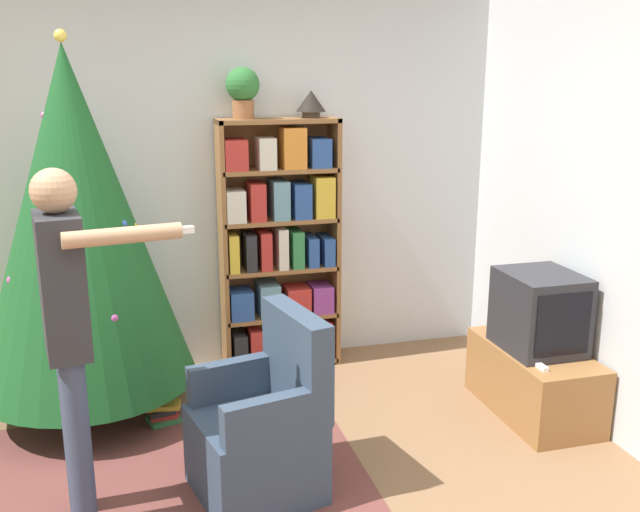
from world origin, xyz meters
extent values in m
cube|color=silver|center=(0.00, 2.15, 1.30)|extent=(8.00, 0.10, 2.60)
cube|color=brown|center=(-0.22, 0.39, 0.00)|extent=(2.00, 2.03, 0.01)
cube|color=brown|center=(0.27, 1.94, 0.87)|extent=(0.03, 0.27, 1.74)
cube|color=brown|center=(1.05, 1.94, 0.87)|extent=(0.03, 0.27, 1.74)
cube|color=brown|center=(0.66, 1.94, 1.72)|extent=(0.81, 0.27, 0.03)
cube|color=brown|center=(0.66, 2.07, 0.87)|extent=(0.81, 0.01, 1.74)
cube|color=brown|center=(0.66, 1.94, 0.03)|extent=(0.78, 0.27, 0.03)
cube|color=#232328|center=(0.36, 1.93, 0.16)|extent=(0.09, 0.24, 0.23)
cube|color=#B22D28|center=(0.46, 1.92, 0.17)|extent=(0.08, 0.21, 0.25)
cube|color=#843889|center=(0.59, 1.93, 0.14)|extent=(0.09, 0.24, 0.20)
cube|color=#284C93|center=(0.73, 1.93, 0.15)|extent=(0.10, 0.25, 0.21)
cube|color=#284C93|center=(0.85, 1.91, 0.18)|extent=(0.09, 0.20, 0.27)
cube|color=#B22D28|center=(0.97, 1.92, 0.18)|extent=(0.09, 0.22, 0.27)
cube|color=brown|center=(0.66, 1.94, 0.37)|extent=(0.78, 0.27, 0.03)
cube|color=#284C93|center=(0.38, 1.92, 0.49)|extent=(0.16, 0.22, 0.20)
cube|color=#5B899E|center=(0.57, 1.93, 0.50)|extent=(0.14, 0.25, 0.23)
cube|color=#B22D28|center=(0.77, 1.91, 0.48)|extent=(0.17, 0.20, 0.19)
cube|color=#843889|center=(0.95, 1.92, 0.48)|extent=(0.15, 0.22, 0.19)
cube|color=brown|center=(0.66, 1.94, 0.71)|extent=(0.78, 0.27, 0.03)
cube|color=gold|center=(0.33, 1.93, 0.86)|extent=(0.07, 0.23, 0.26)
cube|color=#232328|center=(0.45, 1.92, 0.85)|extent=(0.07, 0.22, 0.25)
cube|color=#B22D28|center=(0.55, 1.94, 0.86)|extent=(0.07, 0.25, 0.26)
cube|color=beige|center=(0.66, 1.92, 0.87)|extent=(0.07, 0.23, 0.28)
cube|color=#2D7A42|center=(0.77, 1.93, 0.86)|extent=(0.08, 0.24, 0.25)
cube|color=#284C93|center=(0.88, 1.93, 0.83)|extent=(0.07, 0.24, 0.20)
cube|color=#284C93|center=(0.99, 1.94, 0.83)|extent=(0.07, 0.25, 0.20)
cube|color=brown|center=(0.66, 1.94, 1.06)|extent=(0.78, 0.27, 0.03)
cube|color=beige|center=(0.35, 1.92, 1.18)|extent=(0.13, 0.22, 0.21)
cube|color=#B22D28|center=(0.50, 1.92, 1.20)|extent=(0.10, 0.21, 0.25)
cube|color=#5B899E|center=(0.66, 1.93, 1.20)|extent=(0.11, 0.25, 0.26)
cube|color=#284C93|center=(0.80, 1.93, 1.19)|extent=(0.12, 0.24, 0.24)
cube|color=gold|center=(0.96, 1.91, 1.21)|extent=(0.13, 0.20, 0.28)
cube|color=brown|center=(0.66, 1.94, 1.40)|extent=(0.78, 0.27, 0.03)
cube|color=#B22D28|center=(0.36, 1.93, 1.51)|extent=(0.15, 0.24, 0.20)
cube|color=beige|center=(0.57, 1.91, 1.52)|extent=(0.11, 0.20, 0.21)
cube|color=orange|center=(0.75, 1.91, 1.55)|extent=(0.15, 0.19, 0.27)
cube|color=#284C93|center=(0.93, 1.93, 1.51)|extent=(0.13, 0.25, 0.19)
cube|color=#996638|center=(1.99, 0.79, 0.21)|extent=(0.46, 0.88, 0.42)
cube|color=#28282D|center=(1.99, 0.79, 0.66)|extent=(0.42, 0.48, 0.47)
cube|color=black|center=(1.99, 0.55, 0.66)|extent=(0.34, 0.01, 0.37)
cube|color=white|center=(1.85, 0.53, 0.43)|extent=(0.04, 0.12, 0.02)
cylinder|color=#4C3323|center=(-0.62, 1.53, 0.05)|extent=(0.36, 0.36, 0.10)
cylinder|color=brown|center=(-0.62, 1.53, 0.16)|extent=(0.08, 0.08, 0.12)
cone|color=#195123|center=(-0.62, 1.53, 1.21)|extent=(1.28, 1.28, 1.98)
sphere|color=#335BB2|center=(-0.37, 1.36, 1.21)|extent=(0.05, 0.05, 0.05)
sphere|color=#B74C93|center=(-0.98, 1.36, 0.92)|extent=(0.05, 0.05, 0.05)
sphere|color=#B74C93|center=(-0.64, 1.90, 0.97)|extent=(0.07, 0.07, 0.07)
sphere|color=#335BB2|center=(-0.69, 1.64, 1.77)|extent=(0.04, 0.04, 0.04)
sphere|color=gold|center=(-0.68, 1.06, 0.67)|extent=(0.06, 0.06, 0.06)
sphere|color=#B74C93|center=(-0.45, 1.11, 0.73)|extent=(0.06, 0.06, 0.06)
sphere|color=gold|center=(-0.31, 1.47, 1.16)|extent=(0.05, 0.05, 0.05)
sphere|color=#B74C93|center=(-0.74, 1.54, 1.80)|extent=(0.04, 0.04, 0.04)
sphere|color=#E5CC4C|center=(-0.62, 1.53, 2.23)|extent=(0.07, 0.07, 0.07)
cube|color=#334256|center=(0.19, 0.39, 0.21)|extent=(0.67, 0.67, 0.42)
cube|color=#334256|center=(0.42, 0.44, 0.67)|extent=(0.24, 0.57, 0.50)
cube|color=#334256|center=(0.14, 0.63, 0.52)|extent=(0.51, 0.19, 0.20)
cube|color=#334256|center=(0.25, 0.16, 0.52)|extent=(0.51, 0.19, 0.20)
cylinder|color=#38425B|center=(-0.64, 0.48, 0.42)|extent=(0.11, 0.11, 0.84)
cylinder|color=#38425B|center=(-0.61, 0.30, 0.42)|extent=(0.11, 0.11, 0.84)
cube|color=#2D2D33|center=(-0.63, 0.39, 1.15)|extent=(0.23, 0.34, 0.63)
cylinder|color=tan|center=(-0.66, 0.59, 1.12)|extent=(0.07, 0.07, 0.50)
cylinder|color=tan|center=(-0.36, 0.23, 1.39)|extent=(0.49, 0.14, 0.07)
cube|color=white|center=(-0.12, 0.26, 1.39)|extent=(0.11, 0.05, 0.03)
sphere|color=tan|center=(-0.63, 0.39, 1.56)|extent=(0.19, 0.19, 0.19)
cylinder|color=#935B38|center=(0.43, 1.94, 1.80)|extent=(0.14, 0.14, 0.12)
sphere|color=#2D7033|center=(0.43, 1.94, 1.96)|extent=(0.22, 0.22, 0.22)
cylinder|color=#473828|center=(0.89, 1.94, 1.76)|extent=(0.12, 0.12, 0.04)
cone|color=black|center=(0.89, 1.94, 1.85)|extent=(0.20, 0.20, 0.14)
cube|color=#2D7A42|center=(-0.21, 1.27, 0.02)|extent=(0.21, 0.20, 0.03)
cube|color=#B22D28|center=(-0.21, 1.27, 0.05)|extent=(0.17, 0.13, 0.03)
cube|color=#232328|center=(-0.22, 1.25, 0.08)|extent=(0.16, 0.14, 0.03)
cube|color=gold|center=(-0.20, 1.26, 0.11)|extent=(0.21, 0.14, 0.03)
camera|label=1|loc=(-0.33, -2.73, 2.05)|focal=40.00mm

